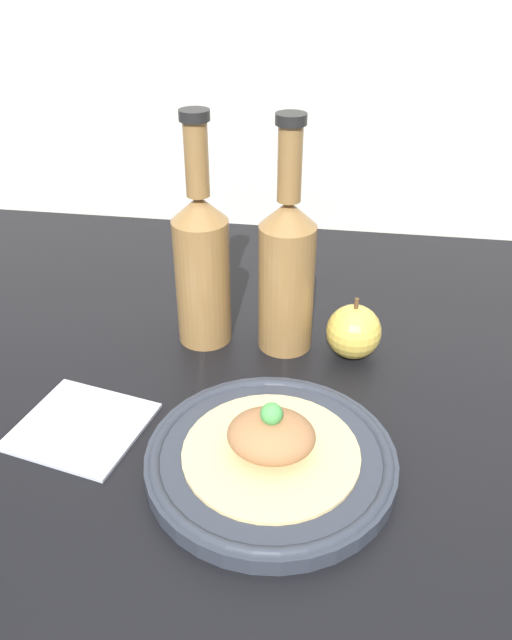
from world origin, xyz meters
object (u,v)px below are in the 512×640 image
Objects in this scene: plate at (271,459)px; cider_bottle_right at (287,268)px; plated_food at (271,440)px; cider_bottle_left at (202,262)px; apple at (354,332)px.

plate is 0.85× the size of cider_bottle_right.
cider_bottle_left reaches higher than plated_food.
cider_bottle_left is at bearing 180.00° from cider_bottle_right.
plated_food is 26.87cm from cider_bottle_left.
cider_bottle_right is 11.94cm from apple.
cider_bottle_right is at bearing 92.86° from plate.
plated_food is (0.00, -0.00, 2.55)cm from plate.
cider_bottle_left reaches higher than apple.
plate is 24.99cm from cider_bottle_right.
cider_bottle_left is 3.60× the size of apple.
plated_food is 0.60× the size of cider_bottle_left.
cider_bottle_right is (-1.14, 22.82, 10.14)cm from plate.
cider_bottle_left is 1.00× the size of cider_bottle_right.
plate is at bearing 90.00° from plated_food.
cider_bottle_right is at bearing 172.59° from apple.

